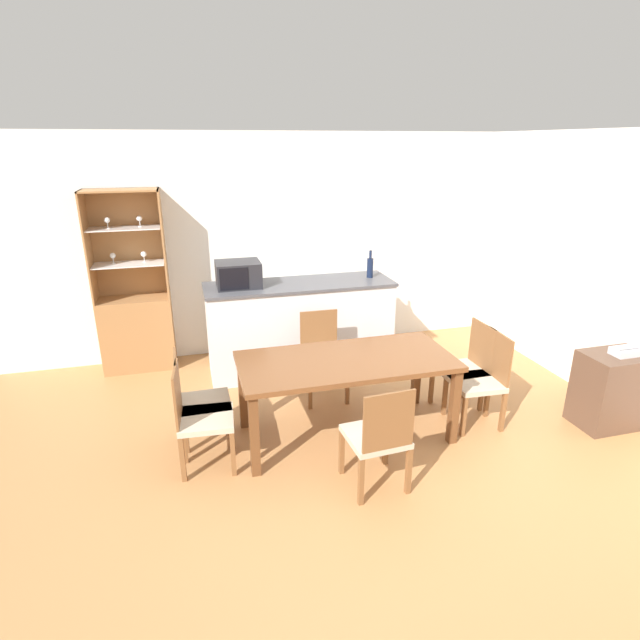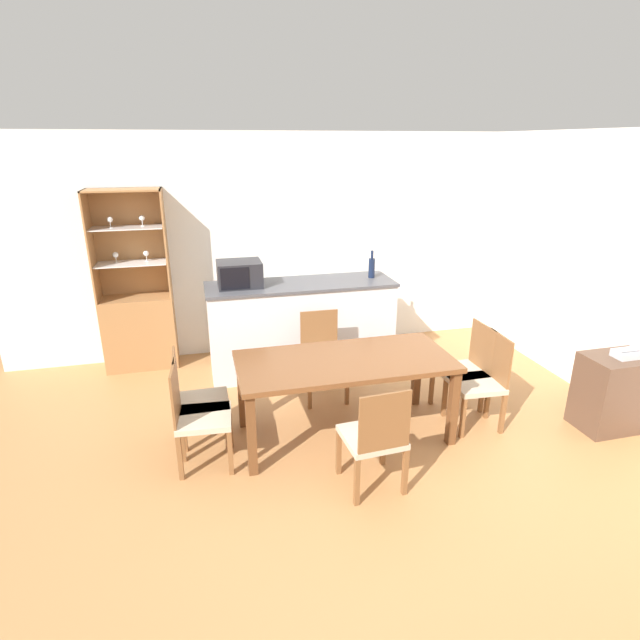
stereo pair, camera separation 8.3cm
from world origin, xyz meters
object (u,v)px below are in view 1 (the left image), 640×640
dining_chair_head_far (323,357)px  wine_bottle (370,267)px  display_cabinet (136,319)px  telephone (626,351)px  microwave (238,274)px  side_cabinet (611,390)px  dining_chair_side_left_far (199,402)px  dining_chair_head_near (378,437)px  dining_chair_side_left_near (200,417)px  dining_table (346,368)px  dining_chair_side_right_far (465,368)px  dining_chair_side_right_near (480,380)px

dining_chair_head_far → wine_bottle: bearing=-135.6°
display_cabinet → telephone: display_cabinet is taller
dining_chair_head_far → microwave: 1.24m
dining_chair_head_far → side_cabinet: dining_chair_head_far is taller
telephone → dining_chair_head_far: bearing=152.7°
display_cabinet → side_cabinet: size_ratio=2.88×
dining_chair_side_left_far → wine_bottle: bearing=123.7°
dining_chair_head_near → wine_bottle: wine_bottle is taller
dining_chair_side_left_near → dining_chair_head_far: 1.50m
dining_table → dining_chair_side_left_near: dining_chair_side_left_near is taller
dining_chair_side_left_near → side_cabinet: size_ratio=1.25×
display_cabinet → dining_chair_side_right_far: bearing=-31.1°
wine_bottle → side_cabinet: size_ratio=0.44×
side_cabinet → telephone: size_ratio=2.97×
dining_chair_head_far → microwave: bearing=-45.4°
dining_chair_head_near → microwave: microwave is taller
dining_chair_side_left_near → dining_chair_side_right_far: 2.46m
side_cabinet → dining_chair_side_right_far: bearing=152.3°
microwave → dining_chair_head_near: bearing=-72.2°
dining_chair_side_right_far → dining_chair_side_right_near: same height
dining_chair_side_left_near → telephone: bearing=88.6°
dining_chair_head_far → wine_bottle: 1.25m
microwave → telephone: size_ratio=1.96×
dining_chair_side_right_far → dining_chair_side_right_near: bearing=179.0°
wine_bottle → dining_chair_side_right_near: bearing=-73.4°
dining_chair_side_left_near → dining_chair_side_right_near: same height
display_cabinet → dining_chair_side_left_near: display_cabinet is taller
wine_bottle → dining_table: bearing=-117.1°
dining_chair_side_left_near → dining_chair_side_left_far: 0.25m
dining_chair_head_near → dining_chair_side_right_near: (1.22, 0.61, 0.00)m
dining_chair_side_left_near → dining_chair_head_far: bearing=129.6°
dining_chair_side_right_far → dining_chair_side_left_far: size_ratio=1.00×
dining_chair_side_right_far → dining_chair_side_right_near: (-0.00, -0.25, 0.00)m
dining_chair_side_right_near → dining_chair_head_near: bearing=120.1°
microwave → side_cabinet: (3.05, -1.93, -0.79)m
dining_chair_head_far → side_cabinet: bearing=153.2°
dining_chair_side_right_near → side_cabinet: size_ratio=1.25×
dining_chair_side_right_near → microwave: 2.61m
display_cabinet → wine_bottle: display_cabinet is taller
dining_table → dining_chair_side_right_far: dining_chair_side_right_far is taller
dining_chair_side_right_far → side_cabinet: dining_chair_side_right_far is taller
dining_chair_side_right_near → dining_chair_side_right_far: bearing=3.4°
dining_chair_side_left_far → dining_chair_head_far: size_ratio=1.00×
dining_chair_head_far → microwave: size_ratio=1.89×
side_cabinet → telephone: telephone is taller
dining_chair_head_near → microwave: 2.43m
dining_chair_side_right_near → telephone: size_ratio=3.70×
display_cabinet → dining_chair_head_near: (1.82, -2.70, -0.14)m
dining_chair_side_left_near → dining_chair_side_right_far: (2.45, 0.25, 0.00)m
dining_chair_head_near → dining_table: bearing=86.6°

